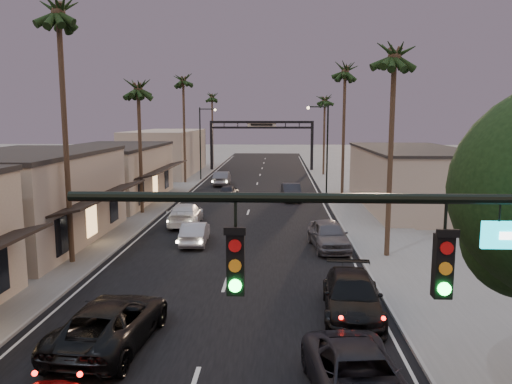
# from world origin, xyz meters

# --- Properties ---
(ground) EXTENTS (200.00, 200.00, 0.00)m
(ground) POSITION_xyz_m (0.00, 40.00, 0.00)
(ground) COLOR slate
(ground) RESTS_ON ground
(road) EXTENTS (14.00, 120.00, 0.02)m
(road) POSITION_xyz_m (0.00, 45.00, 0.00)
(road) COLOR black
(road) RESTS_ON ground
(sidewalk_left) EXTENTS (5.00, 92.00, 0.12)m
(sidewalk_left) POSITION_xyz_m (-9.50, 52.00, 0.06)
(sidewalk_left) COLOR slate
(sidewalk_left) RESTS_ON ground
(sidewalk_right) EXTENTS (5.00, 92.00, 0.12)m
(sidewalk_right) POSITION_xyz_m (9.50, 52.00, 0.06)
(sidewalk_right) COLOR slate
(sidewalk_right) RESTS_ON ground
(storefront_mid) EXTENTS (8.00, 14.00, 5.50)m
(storefront_mid) POSITION_xyz_m (-13.00, 26.00, 2.75)
(storefront_mid) COLOR #9F927F
(storefront_mid) RESTS_ON ground
(storefront_far) EXTENTS (8.00, 16.00, 5.00)m
(storefront_far) POSITION_xyz_m (-13.00, 42.00, 2.50)
(storefront_far) COLOR tan
(storefront_far) RESTS_ON ground
(storefront_dist) EXTENTS (8.00, 20.00, 6.00)m
(storefront_dist) POSITION_xyz_m (-13.00, 65.00, 3.00)
(storefront_dist) COLOR #9F927F
(storefront_dist) RESTS_ON ground
(building_right) EXTENTS (8.00, 18.00, 5.00)m
(building_right) POSITION_xyz_m (14.00, 40.00, 2.50)
(building_right) COLOR #9F927F
(building_right) RESTS_ON ground
(traffic_signal) EXTENTS (8.51, 0.22, 7.80)m
(traffic_signal) POSITION_xyz_m (5.69, 4.00, 5.08)
(traffic_signal) COLOR black
(traffic_signal) RESTS_ON ground
(arch) EXTENTS (15.20, 0.40, 7.27)m
(arch) POSITION_xyz_m (0.00, 70.00, 5.53)
(arch) COLOR black
(arch) RESTS_ON ground
(streetlight_right) EXTENTS (2.13, 0.30, 9.00)m
(streetlight_right) POSITION_xyz_m (6.92, 45.00, 5.33)
(streetlight_right) COLOR black
(streetlight_right) RESTS_ON ground
(streetlight_left) EXTENTS (2.13, 0.30, 9.00)m
(streetlight_left) POSITION_xyz_m (-6.92, 58.00, 5.33)
(streetlight_left) COLOR black
(streetlight_left) RESTS_ON ground
(palm_lb) EXTENTS (3.20, 3.20, 15.20)m
(palm_lb) POSITION_xyz_m (-8.60, 22.00, 13.39)
(palm_lb) COLOR #38281C
(palm_lb) RESTS_ON ground
(palm_lc) EXTENTS (3.20, 3.20, 12.20)m
(palm_lc) POSITION_xyz_m (-8.60, 36.00, 10.47)
(palm_lc) COLOR #38281C
(palm_lc) RESTS_ON ground
(palm_ld) EXTENTS (3.20, 3.20, 14.20)m
(palm_ld) POSITION_xyz_m (-8.60, 55.00, 12.42)
(palm_ld) COLOR #38281C
(palm_ld) RESTS_ON ground
(palm_ra) EXTENTS (3.20, 3.20, 13.20)m
(palm_ra) POSITION_xyz_m (8.60, 24.00, 11.44)
(palm_ra) COLOR #38281C
(palm_ra) RESTS_ON ground
(palm_rb) EXTENTS (3.20, 3.20, 14.20)m
(palm_rb) POSITION_xyz_m (8.60, 44.00, 12.42)
(palm_rb) COLOR #38281C
(palm_rb) RESTS_ON ground
(palm_rc) EXTENTS (3.20, 3.20, 12.20)m
(palm_rc) POSITION_xyz_m (8.60, 64.00, 10.47)
(palm_rc) COLOR #38281C
(palm_rc) RESTS_ON ground
(palm_far) EXTENTS (3.20, 3.20, 13.20)m
(palm_far) POSITION_xyz_m (-8.30, 78.00, 11.44)
(palm_far) COLOR #38281C
(palm_far) RESTS_ON ground
(oncoming_pickup) EXTENTS (3.19, 6.07, 1.63)m
(oncoming_pickup) POSITION_xyz_m (-3.28, 12.54, 0.81)
(oncoming_pickup) COLOR black
(oncoming_pickup) RESTS_ON ground
(oncoming_silver) EXTENTS (1.71, 4.34, 1.41)m
(oncoming_silver) POSITION_xyz_m (-2.69, 26.54, 0.70)
(oncoming_silver) COLOR #97979C
(oncoming_silver) RESTS_ON ground
(oncoming_white) EXTENTS (2.51, 5.57, 1.58)m
(oncoming_white) POSITION_xyz_m (-4.30, 32.04, 0.79)
(oncoming_white) COLOR silver
(oncoming_white) RESTS_ON ground
(oncoming_dgrey) EXTENTS (1.87, 4.08, 1.36)m
(oncoming_dgrey) POSITION_xyz_m (-2.36, 44.19, 0.68)
(oncoming_dgrey) COLOR black
(oncoming_dgrey) RESTS_ON ground
(oncoming_grey_far) EXTENTS (1.82, 4.95, 1.62)m
(oncoming_grey_far) POSITION_xyz_m (-4.02, 53.39, 0.81)
(oncoming_grey_far) COLOR #4E4F54
(oncoming_grey_far) RESTS_ON ground
(curbside_near) EXTENTS (3.08, 5.65, 1.50)m
(curbside_near) POSITION_xyz_m (4.70, 9.22, 0.75)
(curbside_near) COLOR black
(curbside_near) RESTS_ON ground
(curbside_black) EXTENTS (2.62, 5.66, 1.60)m
(curbside_black) POSITION_xyz_m (5.42, 15.49, 0.80)
(curbside_black) COLOR black
(curbside_black) RESTS_ON ground
(curbside_grey) EXTENTS (2.52, 5.18, 1.70)m
(curbside_grey) POSITION_xyz_m (5.51, 25.71, 0.85)
(curbside_grey) COLOR #4D4C51
(curbside_grey) RESTS_ON ground
(curbside_far) EXTENTS (2.03, 4.88, 1.57)m
(curbside_far) POSITION_xyz_m (3.72, 43.24, 0.78)
(curbside_far) COLOR black
(curbside_far) RESTS_ON ground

